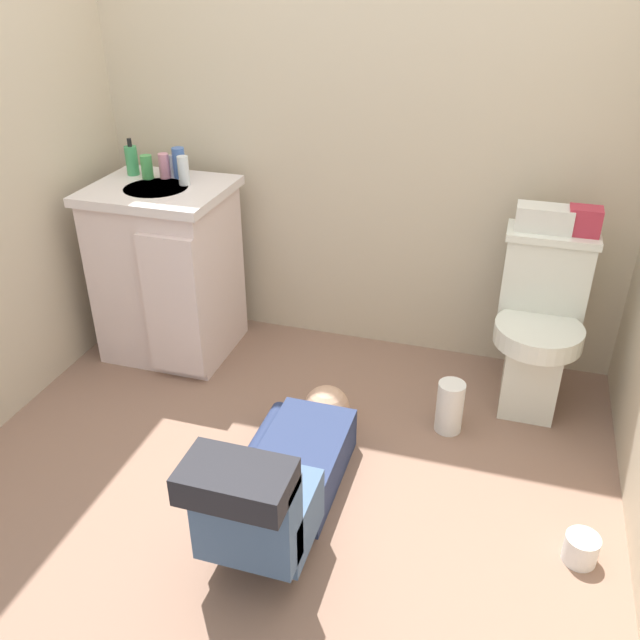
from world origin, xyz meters
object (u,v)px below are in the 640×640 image
Objects in this scene: bottle_green at (147,167)px; bottle_blue at (179,163)px; vanity_cabinet at (168,270)px; toiletry_bag at (585,221)px; faucet at (172,166)px; paper_towel_roll at (450,407)px; tissue_box at (544,218)px; bottle_pink at (164,166)px; toilet_paper_roll at (581,549)px; person_plumber at (282,476)px; bottle_clear at (184,171)px; toilet at (538,325)px; soap_dispenser at (132,160)px.

bottle_blue is at bearing 22.52° from bottle_green.
vanity_cabinet is at bearing -102.43° from bottle_blue.
bottle_blue is at bearing -180.00° from toiletry_bag.
bottle_blue reaches higher than faucet.
tissue_box is at bearing 58.12° from paper_towel_roll.
vanity_cabinet is at bearing -175.19° from toiletry_bag.
bottle_pink is 1.01× the size of toilet_paper_roll.
bottle_clear is (-0.79, 0.97, 0.71)m from person_plumber.
bottle_clear reaches higher than toilet.
faucet is 0.91× the size of toilet_paper_roll.
bottle_green is (-0.10, -0.05, 0.00)m from faucet.
tissue_box is (1.63, 0.15, 0.38)m from vanity_cabinet.
bottle_pink is 1.64m from paper_towel_roll.
soap_dispenser is (-1.97, -0.02, 0.08)m from toiletry_bag.
bottle_pink is at bearing 177.83° from toilet.
bottle_green is at bearing -18.95° from soap_dispenser.
bottle_green is 0.96× the size of toilet_paper_roll.
toilet_paper_roll is (2.06, -0.94, -0.84)m from soap_dispenser.
paper_towel_roll is (1.37, -0.41, -0.76)m from faucet.
bottle_pink is (-1.80, -0.03, 0.07)m from toiletry_bag.
soap_dispenser reaches higher than toilet_paper_roll.
bottle_green is at bearing -178.31° from toiletry_bag.
bottle_clear is at bearing 129.06° from person_plumber.
bottle_green is at bearing 136.83° from vanity_cabinet.
bottle_pink is (-0.03, 0.12, 0.46)m from vanity_cabinet.
bottle_clear reaches higher than toiletry_bag.
toilet is 0.70× the size of person_plumber.
tissue_box is at bearing 180.00° from toiletry_bag.
toiletry_bag is at bearing 1.69° from bottle_green.
tissue_box is 1.75× the size of bottle_clear.
vanity_cabinet is (-1.67, -0.06, 0.05)m from toilet.
soap_dispenser is at bearing -179.26° from tissue_box.
bottle_blue is 1.23× the size of toilet_paper_roll.
vanity_cabinet is 0.47m from bottle_green.
person_plumber is at bearing -125.12° from tissue_box.
bottle_blue is (-1.74, -0.00, 0.08)m from toiletry_bag.
tissue_box is at bearing 116.43° from toilet.
bottle_clear is (-1.57, 0.00, 0.52)m from toilet.
vanity_cabinet is 4.94× the size of soap_dispenser.
bottle_clear is 2.14m from toilet_paper_roll.
bottle_pink is 0.14m from bottle_clear.
person_plumber is 7.88× the size of bottle_blue.
bottle_green is at bearing 166.45° from paper_towel_roll.
paper_towel_roll is (1.34, -0.41, -0.78)m from bottle_blue.
bottle_pink is 0.07m from bottle_blue.
vanity_cabinet is 3.66× the size of paper_towel_roll.
toilet is at bearing -63.57° from tissue_box.
toilet_paper_roll is (1.87, -0.82, -0.37)m from vanity_cabinet.
toilet_paper_roll is (0.50, -0.55, -0.06)m from paper_towel_roll.
vanity_cabinet is 1.29m from person_plumber.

